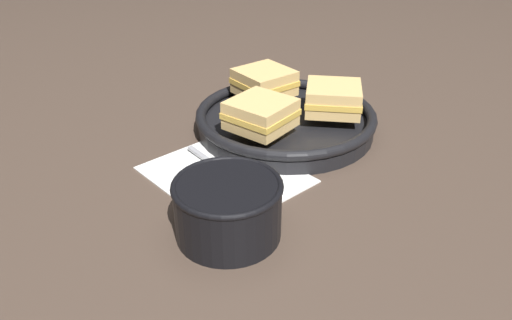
{
  "coord_description": "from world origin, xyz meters",
  "views": [
    {
      "loc": [
        0.49,
        -0.41,
        0.4
      ],
      "look_at": [
        0.04,
        0.02,
        0.04
      ],
      "focal_mm": 35.0,
      "sensor_mm": 36.0,
      "label": 1
    }
  ],
  "objects": [
    {
      "name": "sandwich_near_right",
      "position": [
        0.0,
        0.23,
        0.06
      ],
      "size": [
        0.13,
        0.13,
        0.05
      ],
      "rotation": [
        0.0,
        0.0,
        8.55
      ],
      "color": "#DBB26B",
      "rests_on": "skillet"
    },
    {
      "name": "sandwich_near_left",
      "position": [
        -0.04,
        0.1,
        0.06
      ],
      "size": [
        0.11,
        0.11,
        0.05
      ],
      "rotation": [
        0.0,
        0.0,
        6.45
      ],
      "color": "#DBB26B",
      "rests_on": "skillet"
    },
    {
      "name": "spoon",
      "position": [
        0.01,
        -0.0,
        0.01
      ],
      "size": [
        0.17,
        0.03,
        0.01
      ],
      "rotation": [
        0.0,
        0.0,
        -0.08
      ],
      "color": "#9E9EA3",
      "rests_on": "napkin"
    },
    {
      "name": "ground_plane",
      "position": [
        0.0,
        0.0,
        0.0
      ],
      "size": [
        4.0,
        4.0,
        0.0
      ],
      "primitive_type": "plane",
      "color": "#47382D"
    },
    {
      "name": "napkin",
      "position": [
        -0.01,
        0.0,
        0.0
      ],
      "size": [
        0.23,
        0.19,
        0.0
      ],
      "color": "white",
      "rests_on": "ground_plane"
    },
    {
      "name": "skillet",
      "position": [
        -0.06,
        0.18,
        0.02
      ],
      "size": [
        0.32,
        0.32,
        0.04
      ],
      "color": "black",
      "rests_on": "ground_plane"
    },
    {
      "name": "sandwich_far_left",
      "position": [
        -0.14,
        0.2,
        0.06
      ],
      "size": [
        0.1,
        0.1,
        0.05
      ],
      "rotation": [
        0.0,
        0.0,
        10.91
      ],
      "color": "#DBB26B",
      "rests_on": "skillet"
    },
    {
      "name": "soup_bowl",
      "position": [
        0.1,
        -0.09,
        0.04
      ],
      "size": [
        0.14,
        0.14,
        0.08
      ],
      "color": "black",
      "rests_on": "ground_plane"
    }
  ]
}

